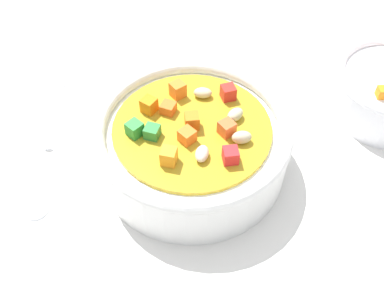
{
  "coord_description": "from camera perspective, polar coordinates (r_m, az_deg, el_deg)",
  "views": [
    {
      "loc": [
        25.12,
        6.51,
        32.79
      ],
      "look_at": [
        0.0,
        0.0,
        2.88
      ],
      "focal_mm": 40.63,
      "sensor_mm": 36.0,
      "label": 1
    }
  ],
  "objects": [
    {
      "name": "spoon",
      "position": [
        0.45,
        -18.46,
        -0.77
      ],
      "size": [
        19.62,
        7.84,
        0.99
      ],
      "rotation": [
        0.0,
        0.0,
        6.6
      ],
      "color": "silver",
      "rests_on": "ground_plane"
    },
    {
      "name": "ground_plane",
      "position": [
        0.43,
        0.0,
        -3.42
      ],
      "size": [
        140.0,
        140.0,
        2.0
      ],
      "primitive_type": "cube",
      "color": "silver"
    },
    {
      "name": "soup_bowl_main",
      "position": [
        0.39,
        0.0,
        0.23
      ],
      "size": [
        17.7,
        17.7,
        6.64
      ],
      "color": "white",
      "rests_on": "ground_plane"
    }
  ]
}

